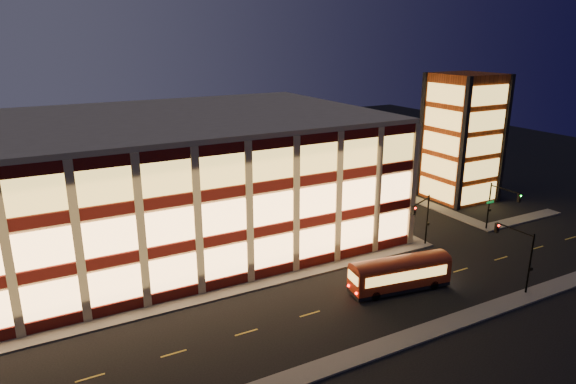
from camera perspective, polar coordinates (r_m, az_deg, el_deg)
ground at (r=48.60m, az=-5.42°, el=-11.34°), size 200.00×200.00×0.00m
sidewalk_office_south at (r=48.46m, az=-9.22°, el=-11.48°), size 54.00×2.00×0.15m
sidewalk_office_east at (r=72.63m, az=5.97°, el=-1.47°), size 2.00×30.00×0.15m
sidewalk_tower_south at (r=73.16m, az=24.36°, el=-2.82°), size 14.00×2.00×0.15m
sidewalk_tower_west at (r=79.14m, az=12.56°, el=-0.23°), size 2.00×30.00×0.15m
sidewalk_near at (r=38.73m, az=2.71°, el=-19.34°), size 100.00×2.00×0.15m
office_building at (r=60.13m, az=-14.60°, el=1.26°), size 50.45×30.45×14.50m
stair_tower at (r=77.62m, az=18.77°, el=5.72°), size 8.60×8.60×18.00m
traffic_signal_far at (r=58.57m, az=14.74°, el=-2.38°), size 3.79×1.87×6.00m
traffic_signal_right at (r=66.06m, az=22.44°, el=-0.94°), size 1.20×4.37×6.00m
traffic_signal_near at (r=52.57m, az=24.17°, el=-5.62°), size 0.32×4.45×6.00m
trolley_bus at (r=49.67m, az=12.32°, el=-8.66°), size 9.99×3.88×3.30m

